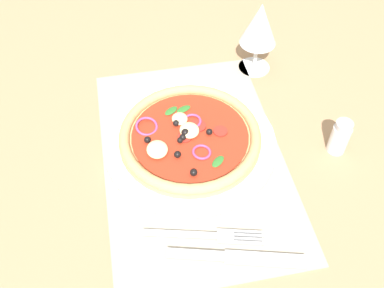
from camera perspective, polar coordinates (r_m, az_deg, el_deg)
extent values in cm
cube|color=#9E7A56|center=(77.60, 0.11, -2.24)|extent=(190.00, 140.00, 2.40)
cube|color=#A39984|center=(76.50, 0.11, -1.59)|extent=(47.21, 30.57, 0.40)
cylinder|color=white|center=(77.54, -0.01, 0.28)|extent=(29.97, 29.97, 1.20)
cylinder|color=tan|center=(76.71, -0.01, 0.81)|extent=(24.61, 24.61, 1.00)
torus|color=tan|center=(76.06, -0.01, 1.23)|extent=(24.44, 24.44, 1.80)
cylinder|color=#A82D19|center=(76.22, -0.01, 1.13)|extent=(20.18, 20.18, 0.30)
ellipsoid|color=beige|center=(73.65, -4.53, -0.50)|extent=(3.95, 3.55, 1.18)
ellipsoid|color=beige|center=(76.02, -0.50, 1.76)|extent=(3.74, 3.37, 1.12)
ellipsoid|color=beige|center=(78.07, -1.59, 3.28)|extent=(3.08, 2.77, 0.92)
sphere|color=black|center=(72.57, -1.88, -1.36)|extent=(1.19, 1.19, 1.19)
sphere|color=black|center=(74.98, -5.77, 0.55)|extent=(1.15, 1.15, 1.15)
sphere|color=black|center=(77.21, -2.07, 2.70)|extent=(1.13, 1.13, 1.13)
sphere|color=black|center=(74.98, -1.19, 0.87)|extent=(1.15, 1.15, 1.15)
sphere|color=black|center=(75.51, -0.88, 1.47)|extent=(1.38, 1.38, 1.38)
sphere|color=black|center=(70.28, 0.21, -3.68)|extent=(1.21, 1.21, 1.21)
sphere|color=black|center=(74.64, -1.55, 0.49)|extent=(1.02, 1.02, 1.02)
sphere|color=black|center=(75.85, 2.24, 1.58)|extent=(1.14, 1.14, 1.14)
torus|color=#8E3D75|center=(77.48, -5.86, 2.28)|extent=(4.02, 3.96, 1.55)
torus|color=#8E3D75|center=(73.32, 1.25, -1.04)|extent=(3.24, 3.26, 0.72)
torus|color=#8E3D75|center=(77.87, -0.02, 2.92)|extent=(3.47, 3.46, 0.92)
cylinder|color=#A3281E|center=(75.58, -0.94, 0.91)|extent=(2.46, 2.46, 0.30)
cylinder|color=#A3281E|center=(76.61, 3.68, 1.66)|extent=(2.46, 2.46, 0.30)
cylinder|color=#A3281E|center=(77.30, 0.74, 2.35)|extent=(2.93, 2.93, 0.30)
ellipsoid|color=#2D6B28|center=(80.11, -0.84, 4.55)|extent=(2.40, 3.13, 0.30)
ellipsoid|color=#2D6B28|center=(72.25, 3.36, -2.26)|extent=(2.95, 2.99, 0.30)
ellipsoid|color=#2D6B28|center=(79.84, -2.71, 4.29)|extent=(2.77, 3.09, 0.30)
ellipsoid|color=#2D6B28|center=(73.52, -4.96, -1.16)|extent=(3.06, 2.85, 0.30)
cube|color=#B2B5BA|center=(67.72, -1.61, -11.48)|extent=(3.58, 11.05, 0.44)
cube|color=#B2B5BA|center=(67.70, 4.30, -11.72)|extent=(2.75, 2.98, 0.44)
cube|color=#B2B5BA|center=(67.52, 7.26, -12.47)|extent=(1.36, 4.27, 0.44)
cube|color=#B2B5BA|center=(67.81, 7.25, -12.02)|extent=(1.36, 4.27, 0.44)
cube|color=#B2B5BA|center=(68.09, 7.23, -11.58)|extent=(1.36, 4.27, 0.44)
cube|color=#B2B5BA|center=(68.38, 7.22, -11.14)|extent=(1.36, 4.27, 0.44)
cube|color=#B2B5BA|center=(66.06, 0.49, -14.02)|extent=(3.42, 8.45, 0.62)
cube|color=#B2B5BA|center=(66.67, 9.37, -14.40)|extent=(4.92, 11.72, 0.44)
cylinder|color=silver|center=(94.09, 7.97, 9.81)|extent=(6.40, 6.40, 0.40)
cylinder|color=silver|center=(92.09, 8.19, 11.33)|extent=(0.80, 0.80, 6.00)
cone|color=silver|center=(87.82, 8.72, 15.03)|extent=(7.20, 7.20, 8.50)
cone|color=#D1336B|center=(88.34, 8.65, 14.55)|extent=(5.18, 5.18, 5.87)
cylinder|color=silver|center=(79.74, 18.39, 0.62)|extent=(3.20, 3.20, 5.50)
cylinder|color=#ADADB2|center=(77.37, 18.99, 2.24)|extent=(2.88, 2.88, 1.20)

